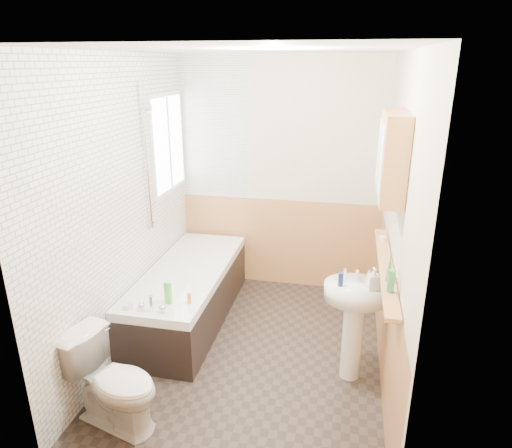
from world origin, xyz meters
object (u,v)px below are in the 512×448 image
object	(u,v)px
bathtub	(189,293)
sink	(354,312)
medicine_cabinet	(392,156)
pine_shelf	(386,267)
toilet	(114,382)

from	to	relation	value
bathtub	sink	xyz separation A→B (m)	(1.57, -0.57, 0.31)
sink	medicine_cabinet	world-z (taller)	medicine_cabinet
sink	pine_shelf	xyz separation A→B (m)	(0.20, 0.00, 0.40)
medicine_cabinet	pine_shelf	bearing A→B (deg)	-69.39
sink	medicine_cabinet	distance (m)	1.23
pine_shelf	medicine_cabinet	distance (m)	0.81
bathtub	toilet	xyz separation A→B (m)	(-0.03, -1.42, 0.05)
bathtub	medicine_cabinet	world-z (taller)	medicine_cabinet
toilet	pine_shelf	distance (m)	2.10
bathtub	toilet	bearing A→B (deg)	-91.21
toilet	pine_shelf	xyz separation A→B (m)	(1.80, 0.86, 0.66)
sink	pine_shelf	size ratio (longest dim) A/B	0.61
pine_shelf	medicine_cabinet	xyz separation A→B (m)	(-0.03, 0.07, 0.81)
medicine_cabinet	sink	bearing A→B (deg)	-156.15
toilet	medicine_cabinet	size ratio (longest dim) A/B	1.03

